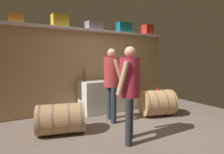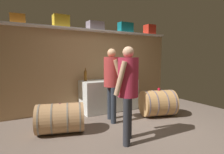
{
  "view_description": "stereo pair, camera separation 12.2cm",
  "coord_description": "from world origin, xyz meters",
  "px_view_note": "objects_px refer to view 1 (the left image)",
  "views": [
    {
      "loc": [
        -2.17,
        -2.6,
        1.44
      ],
      "look_at": [
        -0.11,
        0.84,
        1.02
      ],
      "focal_mm": 28.87,
      "sensor_mm": 36.0,
      "label": 1
    },
    {
      "loc": [
        -2.07,
        -2.66,
        1.44
      ],
      "look_at": [
        -0.11,
        0.84,
        1.02
      ],
      "focal_mm": 28.87,
      "sensor_mm": 36.0,
      "label": 2
    }
  ],
  "objects_px": {
    "toolcase_grey": "(94,26)",
    "wine_glass": "(125,76)",
    "work_cabinet": "(108,95)",
    "visitor_tasting": "(129,84)",
    "wine_bottle_dark": "(105,76)",
    "wine_barrel_far": "(61,119)",
    "winemaker_pouring": "(112,77)",
    "tasting_cup": "(158,89)",
    "toolcase_yellow": "(60,21)",
    "toolcase_red": "(147,30)",
    "toolcase_teal": "(124,28)",
    "toolcase_orange": "(16,18)",
    "wine_barrel_near": "(157,103)",
    "wine_bottle_amber": "(85,75)"
  },
  "relations": [
    {
      "from": "toolcase_grey",
      "to": "wine_glass",
      "type": "distance_m",
      "value": 1.63
    },
    {
      "from": "wine_bottle_amber",
      "to": "tasting_cup",
      "type": "xyz_separation_m",
      "value": [
        1.48,
        -1.18,
        -0.32
      ]
    },
    {
      "from": "tasting_cup",
      "to": "wine_bottle_amber",
      "type": "bearing_deg",
      "value": 141.52
    },
    {
      "from": "wine_barrel_far",
      "to": "winemaker_pouring",
      "type": "height_order",
      "value": "winemaker_pouring"
    },
    {
      "from": "toolcase_red",
      "to": "wine_bottle_amber",
      "type": "height_order",
      "value": "toolcase_red"
    },
    {
      "from": "winemaker_pouring",
      "to": "toolcase_yellow",
      "type": "bearing_deg",
      "value": -128.98
    },
    {
      "from": "toolcase_orange",
      "to": "tasting_cup",
      "type": "xyz_separation_m",
      "value": [
        3.0,
        -1.31,
        -1.63
      ]
    },
    {
      "from": "toolcase_orange",
      "to": "winemaker_pouring",
      "type": "distance_m",
      "value": 2.45
    },
    {
      "from": "wine_barrel_near",
      "to": "toolcase_orange",
      "type": "bearing_deg",
      "value": 173.31
    },
    {
      "from": "work_cabinet",
      "to": "wine_bottle_amber",
      "type": "height_order",
      "value": "wine_bottle_amber"
    },
    {
      "from": "toolcase_grey",
      "to": "work_cabinet",
      "type": "distance_m",
      "value": 1.93
    },
    {
      "from": "wine_glass",
      "to": "wine_barrel_near",
      "type": "height_order",
      "value": "wine_glass"
    },
    {
      "from": "toolcase_orange",
      "to": "tasting_cup",
      "type": "relative_size",
      "value": 4.95
    },
    {
      "from": "wine_glass",
      "to": "tasting_cup",
      "type": "bearing_deg",
      "value": -73.07
    },
    {
      "from": "toolcase_grey",
      "to": "wine_glass",
      "type": "height_order",
      "value": "toolcase_grey"
    },
    {
      "from": "wine_barrel_far",
      "to": "visitor_tasting",
      "type": "distance_m",
      "value": 1.5
    },
    {
      "from": "toolcase_red",
      "to": "wine_glass",
      "type": "relative_size",
      "value": 2.22
    },
    {
      "from": "toolcase_yellow",
      "to": "toolcase_teal",
      "type": "height_order",
      "value": "toolcase_yellow"
    },
    {
      "from": "wine_glass",
      "to": "winemaker_pouring",
      "type": "height_order",
      "value": "winemaker_pouring"
    },
    {
      "from": "toolcase_grey",
      "to": "winemaker_pouring",
      "type": "height_order",
      "value": "toolcase_grey"
    },
    {
      "from": "toolcase_orange",
      "to": "wine_bottle_dark",
      "type": "height_order",
      "value": "toolcase_orange"
    },
    {
      "from": "toolcase_orange",
      "to": "wine_barrel_far",
      "type": "xyz_separation_m",
      "value": [
        0.6,
        -1.16,
        -2.01
      ]
    },
    {
      "from": "tasting_cup",
      "to": "toolcase_orange",
      "type": "bearing_deg",
      "value": 156.47
    },
    {
      "from": "toolcase_grey",
      "to": "visitor_tasting",
      "type": "xyz_separation_m",
      "value": [
        -0.36,
        -2.11,
        -1.31
      ]
    },
    {
      "from": "tasting_cup",
      "to": "toolcase_teal",
      "type": "bearing_deg",
      "value": 96.34
    },
    {
      "from": "toolcase_yellow",
      "to": "toolcase_teal",
      "type": "bearing_deg",
      "value": -1.11
    },
    {
      "from": "toolcase_yellow",
      "to": "wine_glass",
      "type": "height_order",
      "value": "toolcase_yellow"
    },
    {
      "from": "wine_barrel_near",
      "to": "toolcase_red",
      "type": "bearing_deg",
      "value": 75.22
    },
    {
      "from": "tasting_cup",
      "to": "visitor_tasting",
      "type": "bearing_deg",
      "value": -151.67
    },
    {
      "from": "wine_bottle_amber",
      "to": "wine_barrel_near",
      "type": "distance_m",
      "value": 1.99
    },
    {
      "from": "toolcase_teal",
      "to": "work_cabinet",
      "type": "bearing_deg",
      "value": -160.42
    },
    {
      "from": "wine_glass",
      "to": "toolcase_orange",
      "type": "bearing_deg",
      "value": 173.62
    },
    {
      "from": "work_cabinet",
      "to": "visitor_tasting",
      "type": "relative_size",
      "value": 0.95
    },
    {
      "from": "wine_bottle_dark",
      "to": "wine_barrel_far",
      "type": "xyz_separation_m",
      "value": [
        -1.35,
        -0.69,
        -0.69
      ]
    },
    {
      "from": "toolcase_yellow",
      "to": "wine_bottle_dark",
      "type": "xyz_separation_m",
      "value": [
        1.0,
        -0.48,
        -1.36
      ]
    },
    {
      "from": "toolcase_orange",
      "to": "wine_bottle_dark",
      "type": "distance_m",
      "value": 2.4
    },
    {
      "from": "toolcase_red",
      "to": "wine_bottle_dark",
      "type": "distance_m",
      "value": 2.34
    },
    {
      "from": "work_cabinet",
      "to": "wine_barrel_far",
      "type": "xyz_separation_m",
      "value": [
        -1.56,
        -0.92,
        -0.13
      ]
    },
    {
      "from": "toolcase_red",
      "to": "tasting_cup",
      "type": "relative_size",
      "value": 4.93
    },
    {
      "from": "wine_barrel_near",
      "to": "winemaker_pouring",
      "type": "relative_size",
      "value": 0.58
    },
    {
      "from": "toolcase_teal",
      "to": "wine_barrel_near",
      "type": "height_order",
      "value": "toolcase_teal"
    },
    {
      "from": "wine_glass",
      "to": "wine_barrel_near",
      "type": "xyz_separation_m",
      "value": [
        0.28,
        -1.0,
        -0.61
      ]
    },
    {
      "from": "toolcase_teal",
      "to": "wine_barrel_far",
      "type": "relative_size",
      "value": 0.43
    },
    {
      "from": "work_cabinet",
      "to": "tasting_cup",
      "type": "relative_size",
      "value": 24.8
    },
    {
      "from": "wine_glass",
      "to": "tasting_cup",
      "type": "height_order",
      "value": "wine_glass"
    },
    {
      "from": "toolcase_red",
      "to": "wine_bottle_amber",
      "type": "xyz_separation_m",
      "value": [
        -2.27,
        -0.13,
        -1.36
      ]
    },
    {
      "from": "toolcase_grey",
      "to": "toolcase_teal",
      "type": "distance_m",
      "value": 0.98
    },
    {
      "from": "toolcase_grey",
      "to": "winemaker_pouring",
      "type": "distance_m",
      "value": 1.69
    },
    {
      "from": "toolcase_teal",
      "to": "tasting_cup",
      "type": "relative_size",
      "value": 6.88
    },
    {
      "from": "work_cabinet",
      "to": "winemaker_pouring",
      "type": "xyz_separation_m",
      "value": [
        -0.37,
        -0.84,
        0.59
      ]
    }
  ]
}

